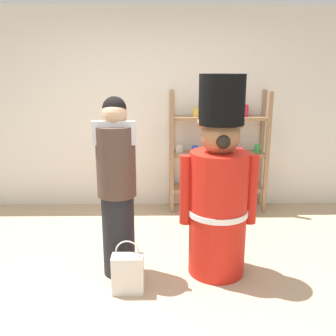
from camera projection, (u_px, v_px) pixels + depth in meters
The scene contains 6 objects.
ground_plane at pixel (150, 292), 3.19m from camera, with size 6.40×6.40×0.00m, color tan.
back_wall at pixel (154, 110), 4.99m from camera, with size 6.40×0.12×2.60m, color silver.
merchandise_shelf at pixel (218, 152), 4.92m from camera, with size 1.26×0.35×1.57m.
teddy_bear_guard at pixel (219, 190), 3.32m from camera, with size 0.69×0.54×1.79m.
person_shopper at pixel (117, 186), 3.29m from camera, with size 0.36×0.34×1.61m.
shopping_bag at pixel (128, 274), 3.14m from camera, with size 0.26×0.14×0.47m.
Camera 1 is at (0.11, -2.82, 1.84)m, focal length 40.20 mm.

